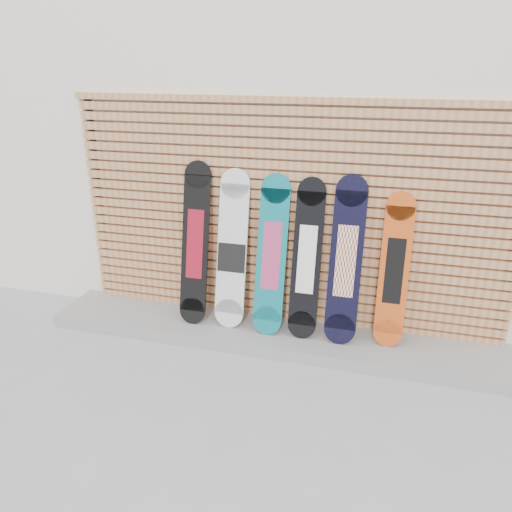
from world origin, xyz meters
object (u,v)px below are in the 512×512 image
object	(u,v)px
snowboard_3	(307,259)
snowboard_5	(394,271)
snowboard_2	(272,256)
snowboard_0	(195,244)
snowboard_4	(346,261)
snowboard_1	(232,251)

from	to	relation	value
snowboard_3	snowboard_5	xyz separation A→B (m)	(0.79, 0.04, -0.04)
snowboard_2	snowboard_0	bearing A→B (deg)	179.68
snowboard_0	snowboard_5	distance (m)	1.90
snowboard_2	snowboard_5	xyz separation A→B (m)	(1.13, 0.05, -0.05)
snowboard_4	snowboard_3	bearing A→B (deg)	179.41
snowboard_3	snowboard_5	bearing A→B (deg)	2.59
snowboard_2	snowboard_5	bearing A→B (deg)	2.34
snowboard_4	snowboard_5	size ratio (longest dim) A/B	1.09
snowboard_2	snowboard_1	bearing A→B (deg)	177.77
snowboard_0	snowboard_5	size ratio (longest dim) A/B	1.12
snowboard_4	snowboard_2	bearing A→B (deg)	-179.47
snowboard_1	snowboard_5	distance (m)	1.52
snowboard_3	snowboard_0	bearing A→B (deg)	-179.70
snowboard_0	snowboard_1	xyz separation A→B (m)	(0.38, 0.01, -0.04)
snowboard_0	snowboard_2	xyz separation A→B (m)	(0.77, -0.00, -0.04)
snowboard_1	snowboard_2	size ratio (longest dim) A/B	1.02
snowboard_2	snowboard_3	world-z (taller)	snowboard_2
snowboard_0	snowboard_4	world-z (taller)	snowboard_0
snowboard_2	snowboard_5	size ratio (longest dim) A/B	1.07
snowboard_1	snowboard_4	world-z (taller)	snowboard_4
snowboard_3	snowboard_4	size ratio (longest dim) A/B	0.97
snowboard_0	snowboard_5	world-z (taller)	snowboard_0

